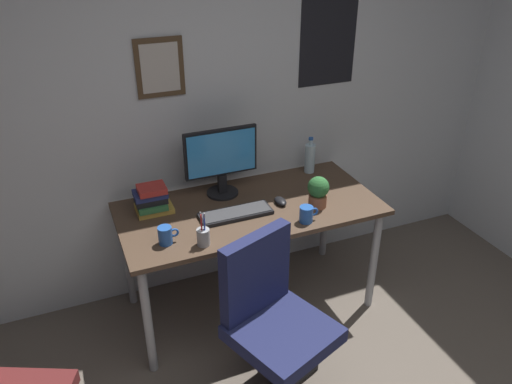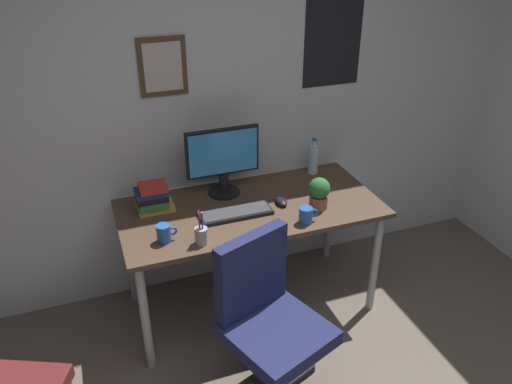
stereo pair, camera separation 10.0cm
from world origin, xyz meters
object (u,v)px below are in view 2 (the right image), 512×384
office_chair (267,316)px  keyboard (236,213)px  monitor (223,159)px  coffee_mug_far (306,215)px  pen_cup (201,235)px  water_bottle (313,159)px  potted_plant (319,192)px  coffee_mug_near (164,233)px  book_stack_left (153,198)px  computer_mouse (281,202)px

office_chair → keyboard: bearing=85.9°
office_chair → monitor: monitor is taller
coffee_mug_far → pen_cup: (-0.62, 0.00, 0.01)m
monitor → pen_cup: size_ratio=2.30×
office_chair → pen_cup: 0.55m
keyboard → water_bottle: size_ratio=1.70×
keyboard → pen_cup: 0.35m
keyboard → potted_plant: (0.49, -0.09, 0.09)m
coffee_mug_near → water_bottle: bearing=23.3°
coffee_mug_far → coffee_mug_near: bearing=173.6°
monitor → book_stack_left: 0.49m
office_chair → coffee_mug_far: office_chair is taller
keyboard → water_bottle: 0.76m
water_bottle → coffee_mug_near: bearing=-156.7°
office_chair → pen_cup: pen_cup is taller
keyboard → book_stack_left: bearing=152.5°
computer_mouse → keyboard: bearing=-175.6°
monitor → book_stack_left: (-0.45, -0.05, -0.16)m
monitor → water_bottle: monitor is taller
coffee_mug_near → pen_cup: pen_cup is taller
book_stack_left → computer_mouse: bearing=-15.5°
pen_cup → computer_mouse: bearing=23.2°
pen_cup → book_stack_left: bearing=111.4°
office_chair → keyboard: office_chair is taller
water_bottle → book_stack_left: 1.12m
monitor → coffee_mug_far: size_ratio=3.94×
water_bottle → coffee_mug_far: size_ratio=2.17×
monitor → computer_mouse: 0.44m
keyboard → office_chair: bearing=-94.1°
coffee_mug_near → coffee_mug_far: bearing=-6.4°
computer_mouse → potted_plant: 0.24m
computer_mouse → water_bottle: (0.37, 0.33, 0.09)m
office_chair → water_bottle: water_bottle is taller
computer_mouse → pen_cup: 0.61m
coffee_mug_near → potted_plant: (0.94, 0.04, 0.05)m
keyboard → coffee_mug_far: bearing=-31.9°
potted_plant → pen_cup: (-0.76, -0.13, -0.05)m
office_chair → potted_plant: (0.54, 0.55, 0.33)m
office_chair → computer_mouse: (0.35, 0.66, 0.24)m
computer_mouse → coffee_mug_far: coffee_mug_far is taller
office_chair → coffee_mug_far: (0.40, 0.42, 0.27)m
water_bottle → book_stack_left: (-1.11, -0.12, -0.03)m
potted_plant → book_stack_left: size_ratio=0.90×
keyboard → computer_mouse: size_ratio=3.91×
keyboard → potted_plant: bearing=-10.0°
office_chair → potted_plant: size_ratio=4.87×
coffee_mug_far → potted_plant: potted_plant is taller
office_chair → book_stack_left: bearing=114.5°
coffee_mug_near → pen_cup: bearing=-26.1°
coffee_mug_near → book_stack_left: (0.01, 0.36, 0.03)m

